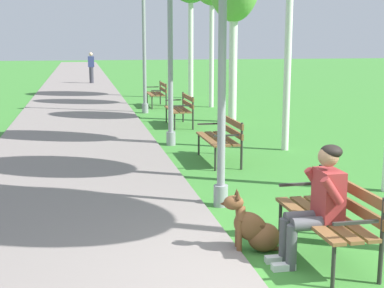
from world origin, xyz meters
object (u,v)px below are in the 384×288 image
park_bench_near (331,211)px  park_bench_furthest (158,92)px  dog_brown (255,229)px  pedestrian_distant (91,68)px  park_bench_mid (222,135)px  lamp_post_far (144,43)px  person_seated_on_near_bench (318,200)px  park_bench_far (181,107)px  lamp_post_near (222,44)px  lamp_post_mid (170,34)px

park_bench_near → park_bench_furthest: same height
dog_brown → pedestrian_distant: (-1.22, 24.08, 0.58)m
park_bench_mid → pedestrian_distant: pedestrian_distant is taller
lamp_post_far → pedestrian_distant: bearing=96.5°
person_seated_on_near_bench → lamp_post_far: bearing=91.6°
park_bench_near → park_bench_far: same height
park_bench_near → park_bench_furthest: bearing=89.7°
lamp_post_near → lamp_post_mid: size_ratio=0.93×
park_bench_furthest → person_seated_on_near_bench: person_seated_on_near_bench is taller
dog_brown → lamp_post_near: bearing=88.1°
lamp_post_far → park_bench_far: bearing=-77.1°
park_bench_furthest → lamp_post_near: (-0.76, -11.64, 1.71)m
dog_brown → pedestrian_distant: size_ratio=0.50×
dog_brown → lamp_post_far: lamp_post_far is taller
lamp_post_near → pedestrian_distant: 22.48m
park_bench_furthest → park_bench_far: bearing=-89.9°
lamp_post_mid → person_seated_on_near_bench: bearing=-86.4°
park_bench_far → dog_brown: bearing=-95.3°
person_seated_on_near_bench → lamp_post_mid: (-0.42, 6.69, 1.72)m
park_bench_mid → lamp_post_far: (-0.60, 7.32, 1.68)m
person_seated_on_near_bench → pedestrian_distant: size_ratio=0.76×
park_bench_near → person_seated_on_near_bench: 0.29m
person_seated_on_near_bench → lamp_post_far: 12.27m
person_seated_on_near_bench → dog_brown: size_ratio=1.50×
dog_brown → lamp_post_far: size_ratio=0.20×
lamp_post_near → park_bench_mid: bearing=75.1°
person_seated_on_near_bench → lamp_post_near: lamp_post_near is taller
park_bench_mid → lamp_post_mid: size_ratio=0.32×
park_bench_far → person_seated_on_near_bench: 9.36m
person_seated_on_near_bench → pedestrian_distant: (-1.75, 24.52, 0.16)m
park_bench_mid → lamp_post_mid: 2.72m
lamp_post_mid → pedestrian_distant: size_ratio=2.81×
park_bench_mid → lamp_post_near: lamp_post_near is taller
park_bench_mid → person_seated_on_near_bench: size_ratio=1.20×
park_bench_furthest → lamp_post_mid: bearing=-95.7°
park_bench_near → park_bench_far: size_ratio=1.00×
park_bench_near → park_bench_furthest: (0.08, 13.65, 0.00)m
park_bench_far → dog_brown: size_ratio=1.80×
park_bench_near → pedestrian_distant: 24.49m
dog_brown → person_seated_on_near_bench: bearing=-39.6°
person_seated_on_near_bench → lamp_post_far: (-0.35, 12.17, 1.51)m
dog_brown → lamp_post_mid: lamp_post_mid is taller
park_bench_far → pedestrian_distant: bearing=97.7°
park_bench_near → lamp_post_far: size_ratio=0.35×
dog_brown → lamp_post_far: (0.18, 11.74, 1.94)m
lamp_post_far → pedestrian_distant: lamp_post_far is taller
park_bench_near → person_seated_on_near_bench: (-0.21, -0.11, 0.17)m
lamp_post_mid → lamp_post_far: lamp_post_mid is taller
park_bench_mid → park_bench_furthest: size_ratio=1.00×
park_bench_far → lamp_post_far: lamp_post_far is taller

